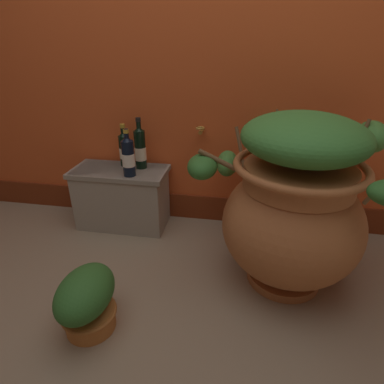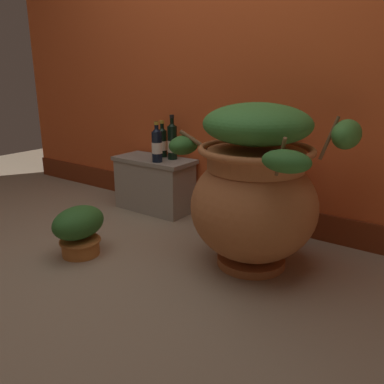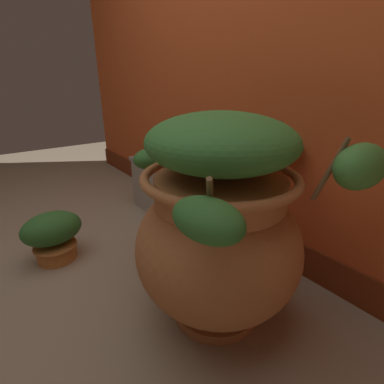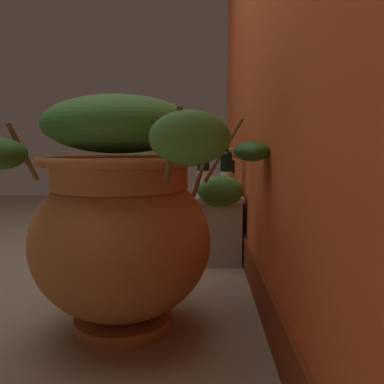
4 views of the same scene
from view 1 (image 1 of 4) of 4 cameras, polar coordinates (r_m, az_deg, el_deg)
The scene contains 8 objects.
ground_plane at distance 1.51m, azimuth -5.58°, elevation -26.00°, with size 7.00×7.00×0.00m, color gray.
back_wall at distance 2.11m, azimuth 2.22°, elevation 28.75°, with size 4.40×0.33×2.60m.
terracotta_urn at distance 1.62m, azimuth 17.85°, elevation -2.18°, with size 0.97×0.96×0.90m.
stone_ledge at distance 2.21m, azimuth -12.52°, elevation -0.64°, with size 0.63×0.31×0.41m.
wine_bottle_left at distance 1.98m, azimuth -11.45°, elevation 6.46°, with size 0.08×0.08×0.29m.
wine_bottle_middle at distance 2.16m, azimuth -12.09°, elevation 7.74°, with size 0.07×0.07×0.28m.
wine_bottle_right at distance 2.09m, azimuth -9.34°, elevation 7.96°, with size 0.07×0.07×0.33m.
potted_shrub at distance 1.52m, azimuth -18.49°, elevation -18.02°, with size 0.24×0.33×0.30m.
Camera 1 is at (0.29, -0.89, 1.18)m, focal length 29.54 mm.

